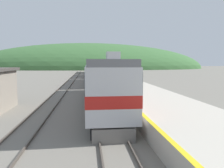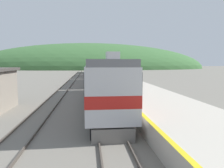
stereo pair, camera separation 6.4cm
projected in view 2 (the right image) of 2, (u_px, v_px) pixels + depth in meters
name	position (u px, v px, depth m)	size (l,w,h in m)	color
track_main	(93.00, 77.00, 60.60)	(1.52, 180.00, 0.16)	#4C443D
track_siding	(75.00, 77.00, 60.07)	(1.52, 180.00, 0.16)	#4C443D
platform	(119.00, 81.00, 41.26)	(5.56, 140.00, 1.11)	#BCB5A5
distant_hills	(90.00, 69.00, 146.41)	(154.75, 69.64, 33.43)	#3D6B38
express_train_lead_car	(101.00, 81.00, 21.11)	(2.86, 21.78, 4.58)	black
carriage_second	(94.00, 71.00, 43.12)	(2.85, 20.46, 4.22)	black
carriage_third	(92.00, 69.00, 64.23)	(2.85, 20.46, 4.22)	black
carriage_fourth	(91.00, 67.00, 85.35)	(2.85, 20.46, 4.22)	black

